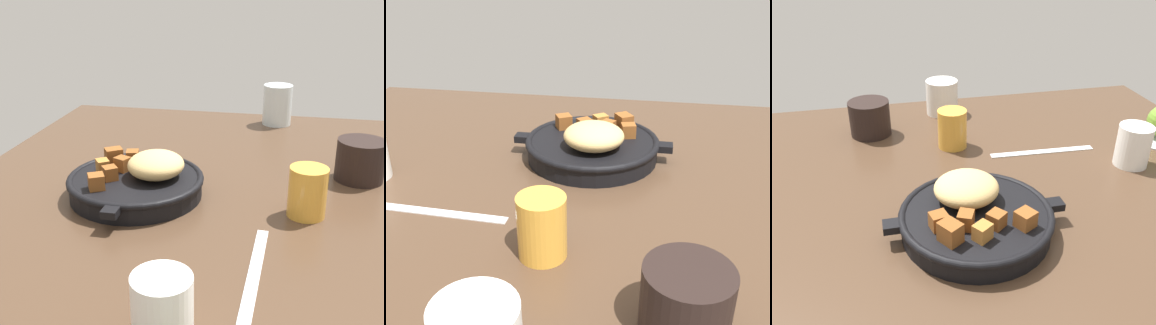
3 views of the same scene
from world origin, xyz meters
The scene contains 5 objects.
ground_plane centered at (0.00, 0.00, -1.20)cm, with size 114.06×89.45×2.40cm, color #473323.
cast_iron_skillet centered at (-1.41, -10.62, 2.70)cm, with size 27.68×23.36×7.81cm.
butter_knife centered at (18.21, 10.89, 0.18)cm, with size 21.64×1.60×0.36cm, color silver.
juice_glass_amber centered at (0.73, 17.57, 4.03)cm, with size 6.02×6.02×8.06cm, color gold.
coffee_mug_dark centered at (-15.80, 27.41, 3.81)cm, with size 8.84×8.84×7.63cm, color black.
Camera 2 is at (-11.38, 62.50, 35.17)cm, focal length 43.31 mm.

